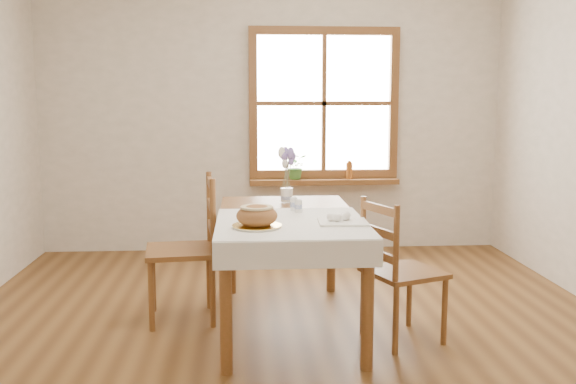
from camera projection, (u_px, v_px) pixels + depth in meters
name	position (u px, v px, depth m)	size (l,w,h in m)	color
ground	(291.00, 342.00, 4.00)	(5.00, 5.00, 0.00)	brown
room_walls	(292.00, 63.00, 3.75)	(4.60, 5.10, 2.65)	white
window	(324.00, 103.00, 6.26)	(1.46, 0.08, 1.46)	brown
window_sill	(324.00, 181.00, 6.30)	(1.46, 0.20, 0.05)	brown
dining_table	(288.00, 227.00, 4.20)	(0.90, 1.60, 0.75)	brown
table_linen	(291.00, 223.00, 3.88)	(0.91, 0.99, 0.01)	white
chair_left	(181.00, 248.00, 4.34)	(0.46, 0.48, 0.99)	brown
chair_right	(404.00, 270.00, 3.97)	(0.42, 0.44, 0.90)	brown
bread_plate	(257.00, 226.00, 3.72)	(0.28, 0.28, 0.02)	silver
bread_loaf	(257.00, 214.00, 3.71)	(0.24, 0.24, 0.13)	brown
egg_napkin	(343.00, 222.00, 3.86)	(0.29, 0.25, 0.01)	white
eggs	(343.00, 217.00, 3.85)	(0.22, 0.20, 0.05)	white
salt_shaker	(294.00, 203.00, 4.27)	(0.05, 0.05, 0.10)	silver
pepper_shaker	(298.00, 205.00, 4.20)	(0.05, 0.05, 0.09)	silver
flower_vase	(287.00, 196.00, 4.65)	(0.09, 0.09, 0.10)	silver
lavender_bouquet	(287.00, 169.00, 4.62)	(0.16, 0.16, 0.29)	#725CA4
potted_plant	(296.00, 169.00, 6.26)	(0.22, 0.24, 0.19)	#3F772F
amber_bottle	(349.00, 170.00, 6.30)	(0.06, 0.06, 0.18)	#9F551D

